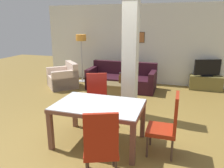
# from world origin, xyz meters

# --- Properties ---
(ground_plane) EXTENTS (18.00, 18.00, 0.00)m
(ground_plane) POSITION_xyz_m (0.00, 0.00, 0.00)
(ground_plane) COLOR olive
(back_wall) EXTENTS (7.20, 0.09, 2.70)m
(back_wall) POSITION_xyz_m (-0.00, 4.32, 1.35)
(back_wall) COLOR silver
(back_wall) RESTS_ON ground_plane
(divider_pillar) EXTENTS (0.31, 0.35, 2.70)m
(divider_pillar) POSITION_xyz_m (0.23, 1.38, 1.35)
(divider_pillar) COLOR silver
(divider_pillar) RESTS_ON ground_plane
(dining_table) EXTENTS (1.51, 0.99, 0.74)m
(dining_table) POSITION_xyz_m (0.00, 0.00, 0.59)
(dining_table) COLOR brown
(dining_table) RESTS_ON ground_plane
(dining_chair_far_left) EXTENTS (0.60, 0.60, 1.04)m
(dining_chair_far_left) POSITION_xyz_m (-0.37, 0.88, 0.54)
(dining_chair_far_left) COLOR maroon
(dining_chair_far_left) RESTS_ON ground_plane
(dining_chair_head_right) EXTENTS (0.46, 0.46, 1.04)m
(dining_chair_head_right) POSITION_xyz_m (1.17, 0.00, 0.54)
(dining_chair_head_right) COLOR maroon
(dining_chair_head_right) RESTS_ON ground_plane
(dining_chair_near_right) EXTENTS (0.60, 0.60, 1.04)m
(dining_chair_near_right) POSITION_xyz_m (0.37, -0.91, 0.54)
(dining_chair_near_right) COLOR #9F200F
(dining_chair_near_right) RESTS_ON ground_plane
(sofa) EXTENTS (2.16, 0.94, 0.84)m
(sofa) POSITION_xyz_m (-0.49, 3.36, 0.28)
(sofa) COLOR #33121E
(sofa) RESTS_ON ground_plane
(armchair) EXTENTS (1.24, 1.24, 0.81)m
(armchair) POSITION_xyz_m (-2.38, 2.96, 0.29)
(armchair) COLOR beige
(armchair) RESTS_ON ground_plane
(coffee_table) EXTENTS (0.71, 0.46, 0.45)m
(coffee_table) POSITION_xyz_m (-0.42, 2.31, 0.23)
(coffee_table) COLOR brown
(coffee_table) RESTS_ON ground_plane
(bottle) EXTENTS (0.08, 0.08, 0.29)m
(bottle) POSITION_xyz_m (-0.29, 2.44, 0.56)
(bottle) COLOR #4C2D14
(bottle) RESTS_ON coffee_table
(tv_stand) EXTENTS (0.98, 0.40, 0.46)m
(tv_stand) POSITION_xyz_m (2.12, 4.04, 0.23)
(tv_stand) COLOR brown
(tv_stand) RESTS_ON ground_plane
(tv_screen) EXTENTS (0.80, 0.33, 0.53)m
(tv_screen) POSITION_xyz_m (2.12, 4.04, 0.71)
(tv_screen) COLOR black
(tv_screen) RESTS_ON tv_stand
(floor_lamp) EXTENTS (0.36, 0.36, 1.69)m
(floor_lamp) POSITION_xyz_m (-2.10, 3.82, 1.43)
(floor_lamp) COLOR #B7B7BC
(floor_lamp) RESTS_ON ground_plane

